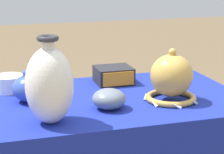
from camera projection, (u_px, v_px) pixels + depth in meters
display_table at (104, 120)px, 1.66m from camera, size 1.07×0.64×0.68m
vase_tall_bulbous at (49, 85)px, 1.37m from camera, size 0.15×0.15×0.28m
vase_dome_bell at (171, 79)px, 1.61m from camera, size 0.20×0.20×0.20m
mosaic_tile_box at (114, 75)px, 1.85m from camera, size 0.15×0.14×0.07m
jar_round_cobalt at (30, 88)px, 1.60m from camera, size 0.13×0.13×0.12m
bowl_shallow_slate at (109, 99)px, 1.53m from camera, size 0.12×0.12×0.07m
pot_squat_porcelain at (9, 83)px, 1.74m from camera, size 0.12×0.12×0.06m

